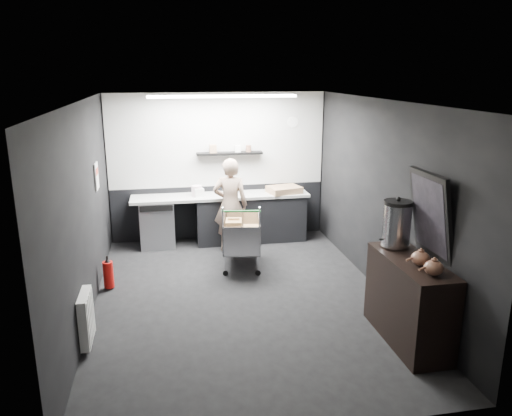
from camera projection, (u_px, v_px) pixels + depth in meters
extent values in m
plane|color=black|center=(242.00, 298.00, 6.97)|extent=(5.50, 5.50, 0.00)
plane|color=silver|center=(240.00, 101.00, 6.25)|extent=(5.50, 5.50, 0.00)
plane|color=black|center=(218.00, 167.00, 9.21)|extent=(5.50, 0.00, 5.50)
plane|color=black|center=(294.00, 293.00, 4.00)|extent=(5.50, 0.00, 5.50)
plane|color=black|center=(84.00, 213.00, 6.26)|extent=(0.00, 5.50, 5.50)
plane|color=black|center=(382.00, 198.00, 6.96)|extent=(0.00, 5.50, 5.50)
cube|color=beige|center=(218.00, 140.00, 9.06)|extent=(3.95, 0.02, 1.70)
cube|color=black|center=(219.00, 211.00, 9.42)|extent=(3.95, 0.02, 1.00)
cube|color=black|center=(230.00, 153.00, 9.06)|extent=(1.20, 0.22, 0.04)
cylinder|color=white|center=(293.00, 122.00, 9.22)|extent=(0.20, 0.03, 0.20)
cube|color=silver|center=(97.00, 176.00, 7.44)|extent=(0.02, 0.30, 0.40)
cube|color=red|center=(97.00, 172.00, 7.42)|extent=(0.02, 0.22, 0.10)
cube|color=white|center=(86.00, 318.00, 5.68)|extent=(0.10, 0.50, 0.60)
cube|color=white|center=(223.00, 96.00, 8.01)|extent=(2.40, 0.20, 0.04)
cube|color=black|center=(251.00, 218.00, 9.25)|extent=(2.00, 0.56, 0.85)
cube|color=#ACADA8|center=(221.00, 196.00, 9.03)|extent=(3.20, 0.60, 0.05)
cube|color=#9EA0A5|center=(157.00, 223.00, 8.95)|extent=(0.60, 0.58, 0.85)
cube|color=black|center=(156.00, 209.00, 8.57)|extent=(0.56, 0.02, 0.10)
imported|color=beige|center=(230.00, 205.00, 8.64)|extent=(0.68, 0.52, 1.65)
cube|color=silver|center=(242.00, 246.00, 8.05)|extent=(0.72, 0.98, 0.02)
cube|color=silver|center=(224.00, 234.00, 7.94)|extent=(0.16, 0.89, 0.48)
cube|color=silver|center=(259.00, 232.00, 8.04)|extent=(0.16, 0.89, 0.48)
cube|color=silver|center=(246.00, 242.00, 7.57)|extent=(0.58, 0.11, 0.48)
cube|color=silver|center=(238.00, 225.00, 8.41)|extent=(0.58, 0.11, 0.48)
cylinder|color=silver|center=(230.00, 266.00, 7.66)|extent=(0.02, 0.02, 0.32)
cylinder|color=silver|center=(262.00, 263.00, 7.75)|extent=(0.02, 0.02, 0.32)
cylinder|color=silver|center=(223.00, 247.00, 8.44)|extent=(0.02, 0.02, 0.32)
cylinder|color=silver|center=(253.00, 246.00, 8.52)|extent=(0.02, 0.02, 0.32)
cylinder|color=green|center=(247.00, 211.00, 7.38)|extent=(0.58, 0.13, 0.03)
cube|color=olive|center=(233.00, 232.00, 8.07)|extent=(0.30, 0.36, 0.40)
cube|color=olive|center=(252.00, 237.00, 7.91)|extent=(0.28, 0.33, 0.36)
cylinder|color=black|center=(230.00, 274.00, 7.69)|extent=(0.09, 0.04, 0.08)
cylinder|color=black|center=(223.00, 255.00, 8.47)|extent=(0.09, 0.04, 0.08)
cylinder|color=black|center=(262.00, 272.00, 7.78)|extent=(0.09, 0.04, 0.08)
cylinder|color=black|center=(253.00, 253.00, 8.56)|extent=(0.09, 0.04, 0.08)
cube|color=black|center=(409.00, 301.00, 5.76)|extent=(0.50, 1.34, 1.00)
cylinder|color=silver|center=(396.00, 225.00, 5.98)|extent=(0.33, 0.33, 0.51)
cylinder|color=black|center=(398.00, 203.00, 5.90)|extent=(0.33, 0.33, 0.04)
sphere|color=black|center=(399.00, 199.00, 5.89)|extent=(0.06, 0.06, 0.06)
ellipsoid|color=brown|center=(420.00, 258.00, 5.45)|extent=(0.20, 0.20, 0.16)
ellipsoid|color=brown|center=(434.00, 268.00, 5.18)|extent=(0.20, 0.20, 0.16)
cube|color=black|center=(431.00, 215.00, 5.59)|extent=(0.22, 0.78, 1.00)
cube|color=black|center=(429.00, 215.00, 5.58)|extent=(0.16, 0.67, 0.86)
cylinder|color=#BC100C|center=(108.00, 275.00, 7.21)|extent=(0.15, 0.15, 0.39)
cone|color=black|center=(107.00, 260.00, 7.16)|extent=(0.10, 0.10, 0.06)
cylinder|color=black|center=(107.00, 258.00, 7.15)|extent=(0.03, 0.03, 0.06)
cube|color=#9B7552|center=(284.00, 190.00, 9.17)|extent=(0.65, 0.55, 0.11)
cylinder|color=silver|center=(197.00, 191.00, 8.92)|extent=(0.19, 0.19, 0.19)
cube|color=white|center=(199.00, 192.00, 8.89)|extent=(0.19, 0.16, 0.15)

